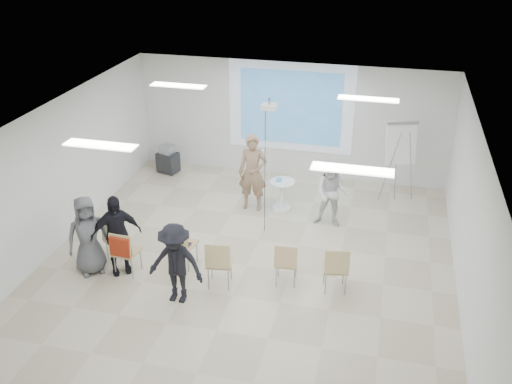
% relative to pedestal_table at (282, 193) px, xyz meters
% --- Properties ---
extents(floor, '(8.00, 9.00, 0.10)m').
position_rel_pedestal_table_xyz_m(floor, '(-0.20, -2.53, -0.46)').
color(floor, beige).
rests_on(floor, ground).
extents(ceiling, '(8.00, 9.00, 0.10)m').
position_rel_pedestal_table_xyz_m(ceiling, '(-0.20, -2.53, 2.64)').
color(ceiling, white).
rests_on(ceiling, wall_back).
extents(wall_back, '(8.00, 0.10, 3.00)m').
position_rel_pedestal_table_xyz_m(wall_back, '(-0.20, 2.02, 1.09)').
color(wall_back, silver).
rests_on(wall_back, floor).
extents(wall_left, '(0.10, 9.00, 3.00)m').
position_rel_pedestal_table_xyz_m(wall_left, '(-4.25, -2.53, 1.09)').
color(wall_left, silver).
rests_on(wall_left, floor).
extents(wall_right, '(0.10, 9.00, 3.00)m').
position_rel_pedestal_table_xyz_m(wall_right, '(3.85, -2.53, 1.09)').
color(wall_right, silver).
rests_on(wall_right, floor).
extents(projection_halo, '(3.20, 0.01, 2.30)m').
position_rel_pedestal_table_xyz_m(projection_halo, '(-0.20, 1.96, 1.44)').
color(projection_halo, silver).
rests_on(projection_halo, wall_back).
extents(projection_image, '(2.60, 0.01, 1.90)m').
position_rel_pedestal_table_xyz_m(projection_image, '(-0.20, 1.94, 1.44)').
color(projection_image, '#367BB9').
rests_on(projection_image, wall_back).
extents(pedestal_table, '(0.67, 0.67, 0.73)m').
position_rel_pedestal_table_xyz_m(pedestal_table, '(0.00, 0.00, 0.00)').
color(pedestal_table, white).
rests_on(pedestal_table, floor).
extents(player_left, '(0.78, 0.55, 2.07)m').
position_rel_pedestal_table_xyz_m(player_left, '(-0.67, -0.12, 0.63)').
color(player_left, '#95745B').
rests_on(player_left, floor).
extents(player_right, '(0.88, 0.72, 1.75)m').
position_rel_pedestal_table_xyz_m(player_right, '(1.20, -0.48, 0.47)').
color(player_right, white).
rests_on(player_right, floor).
extents(controller_left, '(0.05, 0.13, 0.04)m').
position_rel_pedestal_table_xyz_m(controller_left, '(-0.49, 0.13, 0.96)').
color(controller_left, white).
rests_on(controller_left, player_left).
extents(controller_right, '(0.05, 0.13, 0.04)m').
position_rel_pedestal_table_xyz_m(controller_right, '(1.02, -0.23, 0.77)').
color(controller_right, white).
rests_on(controller_right, player_right).
extents(chair_far_left, '(0.42, 0.44, 0.82)m').
position_rel_pedestal_table_xyz_m(chair_far_left, '(-2.83, -2.87, 0.08)').
color(chair_far_left, tan).
rests_on(chair_far_left, floor).
extents(chair_left_mid, '(0.47, 0.51, 0.95)m').
position_rel_pedestal_table_xyz_m(chair_left_mid, '(-2.37, -3.38, 0.16)').
color(chair_left_mid, tan).
rests_on(chair_left_mid, floor).
extents(chair_left_inner, '(0.52, 0.55, 0.96)m').
position_rel_pedestal_table_xyz_m(chair_left_inner, '(-1.42, -2.86, 0.16)').
color(chair_left_inner, tan).
rests_on(chair_left_inner, floor).
extents(chair_center, '(0.52, 0.55, 0.98)m').
position_rel_pedestal_table_xyz_m(chair_center, '(-0.52, -3.32, 0.17)').
color(chair_center, tan).
rests_on(chair_center, floor).
extents(chair_right_inner, '(0.46, 0.49, 0.90)m').
position_rel_pedestal_table_xyz_m(chair_right_inner, '(0.67, -2.96, 0.12)').
color(chair_right_inner, tan).
rests_on(chair_right_inner, floor).
extents(chair_right_far, '(0.53, 0.56, 0.95)m').
position_rel_pedestal_table_xyz_m(chair_right_far, '(1.59, -2.96, 0.15)').
color(chair_right_far, tan).
rests_on(chair_right_far, floor).
extents(red_jacket, '(0.41, 0.12, 0.39)m').
position_rel_pedestal_table_xyz_m(red_jacket, '(-2.37, -3.51, 0.31)').
color(red_jacket, '#A52C14').
rests_on(red_jacket, chair_left_mid).
extents(laptop, '(0.39, 0.31, 0.03)m').
position_rel_pedestal_table_xyz_m(laptop, '(-1.40, -2.76, 0.11)').
color(laptop, black).
rests_on(laptop, chair_left_inner).
extents(audience_left, '(1.27, 1.16, 1.87)m').
position_rel_pedestal_table_xyz_m(audience_left, '(-2.55, -3.28, 0.53)').
color(audience_left, black).
rests_on(audience_left, floor).
extents(audience_mid, '(1.16, 0.66, 1.76)m').
position_rel_pedestal_table_xyz_m(audience_mid, '(-1.13, -3.88, 0.47)').
color(audience_mid, black).
rests_on(audience_mid, floor).
extents(audience_outer, '(1.04, 1.00, 1.79)m').
position_rel_pedestal_table_xyz_m(audience_outer, '(-3.08, -3.40, 0.49)').
color(audience_outer, '#5C5D61').
rests_on(audience_outer, floor).
extents(flipchart_easel, '(0.82, 0.65, 1.98)m').
position_rel_pedestal_table_xyz_m(flipchart_easel, '(2.57, 1.09, 1.05)').
color(flipchart_easel, gray).
rests_on(flipchart_easel, floor).
extents(av_cart, '(0.60, 0.53, 0.77)m').
position_rel_pedestal_table_xyz_m(av_cart, '(-3.37, 1.32, -0.05)').
color(av_cart, black).
rests_on(av_cart, floor).
extents(ceiling_projector, '(0.30, 0.25, 3.00)m').
position_rel_pedestal_table_xyz_m(ceiling_projector, '(-0.11, -1.04, 2.28)').
color(ceiling_projector, white).
rests_on(ceiling_projector, ceiling).
extents(fluor_panel_nw, '(1.20, 0.30, 0.02)m').
position_rel_pedestal_table_xyz_m(fluor_panel_nw, '(-2.20, -0.53, 2.56)').
color(fluor_panel_nw, white).
rests_on(fluor_panel_nw, ceiling).
extents(fluor_panel_ne, '(1.20, 0.30, 0.02)m').
position_rel_pedestal_table_xyz_m(fluor_panel_ne, '(1.80, -0.53, 2.56)').
color(fluor_panel_ne, white).
rests_on(fluor_panel_ne, ceiling).
extents(fluor_panel_sw, '(1.20, 0.30, 0.02)m').
position_rel_pedestal_table_xyz_m(fluor_panel_sw, '(-2.20, -4.03, 2.56)').
color(fluor_panel_sw, white).
rests_on(fluor_panel_sw, ceiling).
extents(fluor_panel_se, '(1.20, 0.30, 0.02)m').
position_rel_pedestal_table_xyz_m(fluor_panel_se, '(1.80, -4.03, 2.56)').
color(fluor_panel_se, white).
rests_on(fluor_panel_se, ceiling).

